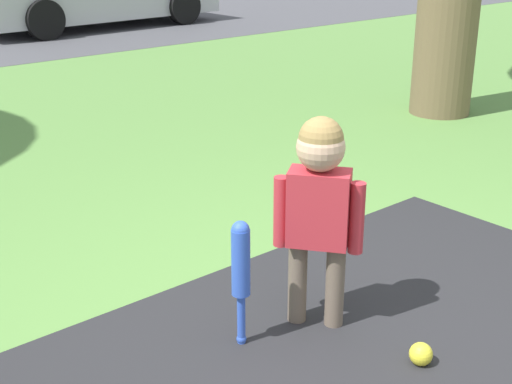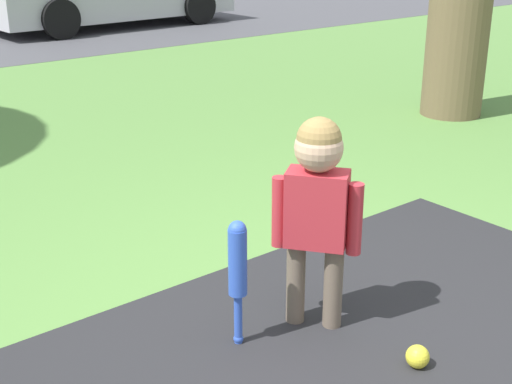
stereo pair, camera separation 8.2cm
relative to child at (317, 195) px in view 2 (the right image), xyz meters
The scene contains 4 objects.
ground_plane 0.69m from the child, 95.83° to the right, with size 60.00×60.00×0.00m, color #5B8C42.
child is the anchor object (origin of this frame).
baseball_bat 0.44m from the child, 166.95° to the left, with size 0.08×0.08×0.56m.
sports_ball 0.75m from the child, 79.25° to the right, with size 0.09×0.09×0.09m.
Camera 2 is at (-1.87, -1.62, 1.66)m, focal length 50.00 mm.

